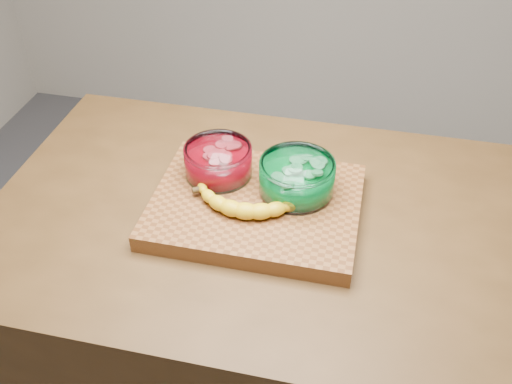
# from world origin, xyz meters

# --- Properties ---
(counter) EXTENTS (1.20, 0.80, 0.90)m
(counter) POSITION_xyz_m (0.00, 0.00, 0.45)
(counter) COLOR #482E15
(counter) RESTS_ON ground
(cutting_board) EXTENTS (0.45, 0.35, 0.04)m
(cutting_board) POSITION_xyz_m (0.00, 0.00, 0.92)
(cutting_board) COLOR brown
(cutting_board) RESTS_ON counter
(bowl_red) EXTENTS (0.15, 0.15, 0.07)m
(bowl_red) POSITION_xyz_m (-0.10, 0.07, 0.98)
(bowl_red) COLOR white
(bowl_red) RESTS_ON cutting_board
(bowl_green) EXTENTS (0.17, 0.17, 0.08)m
(bowl_green) POSITION_xyz_m (0.08, 0.05, 0.98)
(bowl_green) COLOR white
(bowl_green) RESTS_ON cutting_board
(banana) EXTENTS (0.27, 0.13, 0.04)m
(banana) POSITION_xyz_m (-0.01, -0.03, 0.96)
(banana) COLOR gold
(banana) RESTS_ON cutting_board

